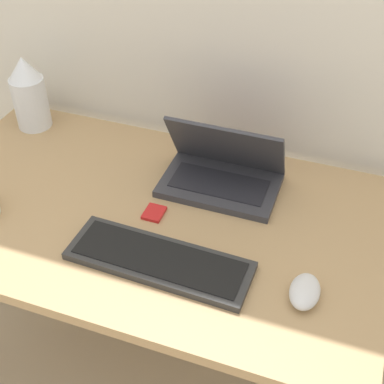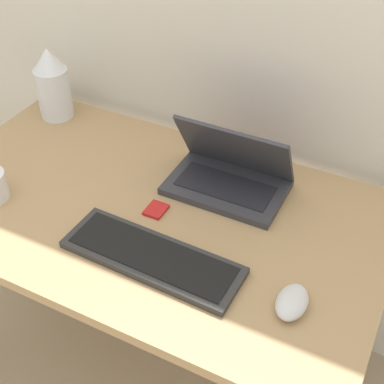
# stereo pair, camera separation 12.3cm
# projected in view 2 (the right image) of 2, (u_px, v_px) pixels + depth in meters

# --- Properties ---
(desk) EXTENTS (1.23, 0.72, 0.74)m
(desk) POSITION_uv_depth(u_px,v_px,m) (150.00, 233.00, 1.45)
(desk) COLOR tan
(desk) RESTS_ON ground_plane
(laptop) EXTENTS (0.31, 0.20, 0.19)m
(laptop) POSITION_uv_depth(u_px,v_px,m) (229.00, 174.00, 1.43)
(laptop) COLOR #333338
(laptop) RESTS_ON desk
(keyboard) EXTENTS (0.44, 0.15, 0.02)m
(keyboard) POSITION_uv_depth(u_px,v_px,m) (152.00, 257.00, 1.25)
(keyboard) COLOR #2D2D2D
(keyboard) RESTS_ON desk
(mouse) EXTENTS (0.07, 0.10, 0.04)m
(mouse) POSITION_uv_depth(u_px,v_px,m) (292.00, 302.00, 1.13)
(mouse) COLOR silver
(mouse) RESTS_ON desk
(vase) EXTENTS (0.10, 0.10, 0.23)m
(vase) POSITION_uv_depth(u_px,v_px,m) (52.00, 84.00, 1.67)
(vase) COLOR white
(vase) RESTS_ON desk
(mp3_player) EXTENTS (0.05, 0.06, 0.01)m
(mp3_player) POSITION_uv_depth(u_px,v_px,m) (156.00, 210.00, 1.38)
(mp3_player) COLOR red
(mp3_player) RESTS_ON desk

